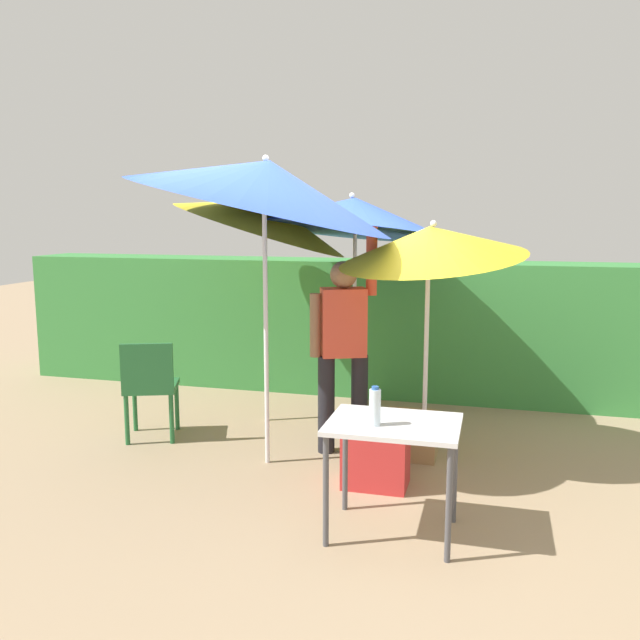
{
  "coord_description": "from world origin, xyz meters",
  "views": [
    {
      "loc": [
        1.41,
        -4.99,
        1.97
      ],
      "look_at": [
        0.0,
        0.3,
        1.1
      ],
      "focal_mm": 37.33,
      "sensor_mm": 36.0,
      "label": 1
    }
  ],
  "objects_px": {
    "folding_table": "(394,436)",
    "bottle_water": "(375,407)",
    "umbrella_navy": "(265,184)",
    "person_vendor": "(343,342)",
    "umbrella_rainbow": "(264,216)",
    "cooler_box": "(376,457)",
    "umbrella_orange": "(431,243)",
    "crate_cardboard": "(411,435)",
    "umbrella_yellow": "(354,215)",
    "chair_plastic": "(150,383)"
  },
  "relations": [
    {
      "from": "umbrella_navy",
      "to": "chair_plastic",
      "type": "bearing_deg",
      "value": 169.37
    },
    {
      "from": "crate_cardboard",
      "to": "bottle_water",
      "type": "relative_size",
      "value": 1.77
    },
    {
      "from": "umbrella_rainbow",
      "to": "chair_plastic",
      "type": "xyz_separation_m",
      "value": [
        -0.79,
        -0.82,
        -1.45
      ]
    },
    {
      "from": "umbrella_rainbow",
      "to": "crate_cardboard",
      "type": "distance_m",
      "value": 2.4
    },
    {
      "from": "umbrella_rainbow",
      "to": "chair_plastic",
      "type": "distance_m",
      "value": 1.84
    },
    {
      "from": "umbrella_orange",
      "to": "umbrella_yellow",
      "type": "distance_m",
      "value": 1.26
    },
    {
      "from": "umbrella_yellow",
      "to": "crate_cardboard",
      "type": "relative_size",
      "value": 5.4
    },
    {
      "from": "crate_cardboard",
      "to": "bottle_water",
      "type": "distance_m",
      "value": 1.63
    },
    {
      "from": "folding_table",
      "to": "bottle_water",
      "type": "bearing_deg",
      "value": -137.65
    },
    {
      "from": "cooler_box",
      "to": "crate_cardboard",
      "type": "bearing_deg",
      "value": 76.15
    },
    {
      "from": "umbrella_yellow",
      "to": "bottle_water",
      "type": "xyz_separation_m",
      "value": [
        0.63,
        -2.31,
        -1.13
      ]
    },
    {
      "from": "umbrella_rainbow",
      "to": "umbrella_yellow",
      "type": "relative_size",
      "value": 1.05
    },
    {
      "from": "cooler_box",
      "to": "crate_cardboard",
      "type": "xyz_separation_m",
      "value": [
        0.17,
        0.69,
        -0.05
      ]
    },
    {
      "from": "umbrella_rainbow",
      "to": "chair_plastic",
      "type": "relative_size",
      "value": 2.7
    },
    {
      "from": "person_vendor",
      "to": "bottle_water",
      "type": "xyz_separation_m",
      "value": [
        0.53,
        -1.44,
        -0.1
      ]
    },
    {
      "from": "umbrella_orange",
      "to": "umbrella_navy",
      "type": "xyz_separation_m",
      "value": [
        -1.23,
        -0.29,
        0.44
      ]
    },
    {
      "from": "umbrella_yellow",
      "to": "person_vendor",
      "type": "xyz_separation_m",
      "value": [
        0.11,
        -0.86,
        -1.03
      ]
    },
    {
      "from": "chair_plastic",
      "to": "folding_table",
      "type": "xyz_separation_m",
      "value": [
        2.32,
        -1.2,
        0.13
      ]
    },
    {
      "from": "person_vendor",
      "to": "crate_cardboard",
      "type": "bearing_deg",
      "value": 4.63
    },
    {
      "from": "bottle_water",
      "to": "cooler_box",
      "type": "bearing_deg",
      "value": 99.19
    },
    {
      "from": "umbrella_rainbow",
      "to": "folding_table",
      "type": "xyz_separation_m",
      "value": [
        1.54,
        -2.02,
        -1.32
      ]
    },
    {
      "from": "chair_plastic",
      "to": "bottle_water",
      "type": "bearing_deg",
      "value": -30.14
    },
    {
      "from": "chair_plastic",
      "to": "crate_cardboard",
      "type": "xyz_separation_m",
      "value": [
        2.26,
        0.2,
        -0.34
      ]
    },
    {
      "from": "umbrella_orange",
      "to": "folding_table",
      "type": "bearing_deg",
      "value": -93.3
    },
    {
      "from": "cooler_box",
      "to": "chair_plastic",
      "type": "bearing_deg",
      "value": 166.79
    },
    {
      "from": "umbrella_rainbow",
      "to": "umbrella_yellow",
      "type": "distance_m",
      "value": 0.83
    },
    {
      "from": "umbrella_orange",
      "to": "folding_table",
      "type": "height_order",
      "value": "umbrella_orange"
    },
    {
      "from": "umbrella_orange",
      "to": "crate_cardboard",
      "type": "xyz_separation_m",
      "value": [
        -0.13,
        0.12,
        -1.58
      ]
    },
    {
      "from": "umbrella_rainbow",
      "to": "cooler_box",
      "type": "bearing_deg",
      "value": -45.17
    },
    {
      "from": "chair_plastic",
      "to": "crate_cardboard",
      "type": "height_order",
      "value": "chair_plastic"
    },
    {
      "from": "umbrella_yellow",
      "to": "folding_table",
      "type": "xyz_separation_m",
      "value": [
        0.73,
        -2.21,
        -1.33
      ]
    },
    {
      "from": "umbrella_yellow",
      "to": "cooler_box",
      "type": "relative_size",
      "value": 4.92
    },
    {
      "from": "umbrella_navy",
      "to": "chair_plastic",
      "type": "height_order",
      "value": "umbrella_navy"
    },
    {
      "from": "crate_cardboard",
      "to": "folding_table",
      "type": "bearing_deg",
      "value": -87.54
    },
    {
      "from": "umbrella_yellow",
      "to": "umbrella_navy",
      "type": "height_order",
      "value": "umbrella_navy"
    },
    {
      "from": "person_vendor",
      "to": "bottle_water",
      "type": "relative_size",
      "value": 7.83
    },
    {
      "from": "folding_table",
      "to": "umbrella_yellow",
      "type": "bearing_deg",
      "value": 108.32
    },
    {
      "from": "umbrella_rainbow",
      "to": "crate_cardboard",
      "type": "relative_size",
      "value": 5.65
    },
    {
      "from": "umbrella_rainbow",
      "to": "person_vendor",
      "type": "xyz_separation_m",
      "value": [
        0.91,
        -0.67,
        -1.03
      ]
    },
    {
      "from": "umbrella_navy",
      "to": "person_vendor",
      "type": "height_order",
      "value": "umbrella_navy"
    },
    {
      "from": "umbrella_rainbow",
      "to": "umbrella_orange",
      "type": "distance_m",
      "value": 1.79
    },
    {
      "from": "umbrella_rainbow",
      "to": "cooler_box",
      "type": "distance_m",
      "value": 2.54
    },
    {
      "from": "crate_cardboard",
      "to": "chair_plastic",
      "type": "bearing_deg",
      "value": -174.96
    },
    {
      "from": "umbrella_navy",
      "to": "folding_table",
      "type": "relative_size",
      "value": 3.3
    },
    {
      "from": "umbrella_rainbow",
      "to": "chair_plastic",
      "type": "height_order",
      "value": "umbrella_rainbow"
    },
    {
      "from": "umbrella_orange",
      "to": "umbrella_yellow",
      "type": "bearing_deg",
      "value": 130.64
    },
    {
      "from": "person_vendor",
      "to": "chair_plastic",
      "type": "height_order",
      "value": "person_vendor"
    },
    {
      "from": "umbrella_orange",
      "to": "chair_plastic",
      "type": "height_order",
      "value": "umbrella_orange"
    },
    {
      "from": "umbrella_orange",
      "to": "person_vendor",
      "type": "relative_size",
      "value": 1.08
    },
    {
      "from": "umbrella_rainbow",
      "to": "umbrella_orange",
      "type": "xyz_separation_m",
      "value": [
        1.61,
        -0.75,
        -0.21
      ]
    }
  ]
}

